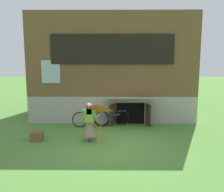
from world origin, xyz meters
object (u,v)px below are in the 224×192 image
object	(u,v)px
bicycle_blue	(112,118)
bicycle_yellow	(91,119)
kite	(97,115)
person	(90,125)
wooden_crate	(37,136)

from	to	relation	value
bicycle_blue	bicycle_yellow	bearing A→B (deg)	-169.77
kite	bicycle_blue	bearing A→B (deg)	79.70
bicycle_yellow	person	bearing A→B (deg)	-94.50
person	wooden_crate	bearing A→B (deg)	156.79
kite	bicycle_blue	distance (m)	3.00
kite	wooden_crate	world-z (taller)	kite
wooden_crate	bicycle_blue	bearing A→B (deg)	36.73
person	kite	xyz separation A→B (m)	(0.34, -0.58, 0.55)
kite	wooden_crate	distance (m)	2.73
kite	wooden_crate	bearing A→B (deg)	166.03
person	bicycle_blue	distance (m)	2.42
kite	bicycle_yellow	size ratio (longest dim) A/B	0.82
person	kite	world-z (taller)	person
kite	bicycle_blue	size ratio (longest dim) A/B	0.86
person	wooden_crate	world-z (taller)	person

